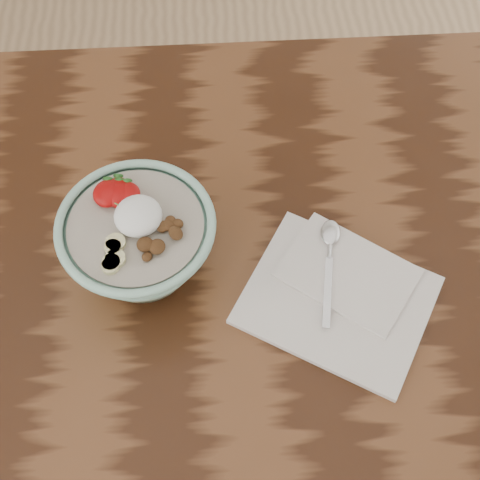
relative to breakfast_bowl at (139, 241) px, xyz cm
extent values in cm
cube|color=#331A0C|center=(2.54, -0.56, -9.18)|extent=(160.00, 90.00, 4.00)
cylinder|color=#94C8B2|center=(0.03, -0.09, -6.52)|extent=(9.22, 9.22, 1.32)
torus|color=#94C8B2|center=(0.03, -0.09, 4.24)|extent=(20.97, 20.97, 1.21)
cylinder|color=#B6A997|center=(0.03, -0.09, 3.58)|extent=(17.79, 17.79, 1.10)
ellipsoid|color=white|center=(0.54, 0.60, 5.33)|extent=(6.25, 6.25, 3.44)
ellipsoid|color=#9B0707|center=(-2.03, 4.19, 5.15)|extent=(3.72, 4.09, 2.04)
cone|color=#286623|center=(-2.03, 5.86, 5.45)|extent=(1.40, 1.03, 1.52)
ellipsoid|color=#9B0707|center=(-3.55, 4.39, 5.19)|extent=(3.86, 4.24, 2.12)
cone|color=#286623|center=(-3.55, 6.13, 5.49)|extent=(1.40, 1.03, 1.52)
ellipsoid|color=#9B0707|center=(-1.00, 4.17, 5.09)|extent=(3.50, 3.85, 1.93)
cone|color=#286623|center=(-1.00, 5.75, 5.39)|extent=(1.40, 1.03, 1.52)
ellipsoid|color=#9B0707|center=(-2.21, 5.11, 5.05)|extent=(3.37, 3.71, 1.85)
cone|color=#286623|center=(-2.21, 6.63, 5.35)|extent=(1.40, 1.03, 1.52)
cylinder|color=beige|center=(-2.80, -5.60, 4.53)|extent=(2.38, 2.38, 0.70)
cylinder|color=beige|center=(-2.29, -5.07, 4.53)|extent=(2.59, 2.59, 0.70)
cylinder|color=beige|center=(-2.89, -6.07, 4.53)|extent=(2.23, 2.23, 0.70)
cylinder|color=beige|center=(-2.67, -3.43, 4.53)|extent=(2.20, 2.20, 0.70)
cylinder|color=beige|center=(-2.34, -2.75, 4.53)|extent=(2.59, 2.59, 0.70)
ellipsoid|color=#4E2E17|center=(1.65, -5.07, 4.62)|extent=(1.84, 1.88, 0.92)
ellipsoid|color=#4E2E17|center=(5.29, -2.00, 4.89)|extent=(2.59, 2.75, 1.34)
ellipsoid|color=#4E2E17|center=(2.91, -3.84, 4.87)|extent=(2.48, 2.58, 1.21)
ellipsoid|color=#4E2E17|center=(4.30, -0.68, 4.73)|extent=(2.02, 1.97, 1.14)
ellipsoid|color=#4E2E17|center=(4.61, 0.10, 4.63)|extent=(1.94, 1.95, 1.11)
ellipsoid|color=#4E2E17|center=(3.60, -0.85, 4.74)|extent=(1.88, 2.08, 1.10)
ellipsoid|color=#4E2E17|center=(5.50, -0.51, 4.67)|extent=(2.03, 2.01, 0.96)
ellipsoid|color=#4E2E17|center=(1.43, -3.44, 4.89)|extent=(2.32, 2.27, 1.45)
ellipsoid|color=#4E2E17|center=(2.45, -0.02, 4.64)|extent=(1.83, 1.78, 1.06)
cylinder|color=#478839|center=(2.02, 0.51, 6.13)|extent=(0.76, 1.94, 0.25)
cylinder|color=#478839|center=(-0.18, -0.77, 6.13)|extent=(0.23, 1.62, 0.24)
cylinder|color=#478839|center=(0.27, 1.12, 6.13)|extent=(1.70, 1.02, 0.24)
cylinder|color=#478839|center=(1.19, -1.16, 6.13)|extent=(0.88, 0.98, 0.22)
cylinder|color=#478839|center=(2.17, 0.34, 6.13)|extent=(0.49, 1.20, 0.22)
cylinder|color=#478839|center=(0.94, -0.81, 6.13)|extent=(1.36, 0.70, 0.23)
cylinder|color=#478839|center=(0.48, -1.28, 6.13)|extent=(1.31, 0.38, 0.22)
cylinder|color=#478839|center=(-1.77, 1.81, 6.13)|extent=(1.36, 1.01, 0.23)
cylinder|color=#478839|center=(1.44, 0.70, 6.13)|extent=(1.27, 1.12, 0.23)
cylinder|color=#478839|center=(1.89, 0.73, 6.13)|extent=(1.59, 1.02, 0.24)
cube|color=silver|center=(26.71, -7.16, -6.71)|extent=(31.13, 29.44, 0.94)
cube|color=silver|center=(28.60, -3.39, -5.96)|extent=(21.68, 20.47, 0.57)
cube|color=silver|center=(25.31, -6.41, -5.51)|extent=(2.80, 10.79, 0.33)
cylinder|color=silver|center=(26.44, 0.29, -5.35)|extent=(1.11, 2.88, 0.66)
ellipsoid|color=silver|center=(26.89, 2.94, -5.23)|extent=(3.54, 4.71, 0.89)
camera|label=1|loc=(10.89, -46.00, 77.47)|focal=50.00mm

